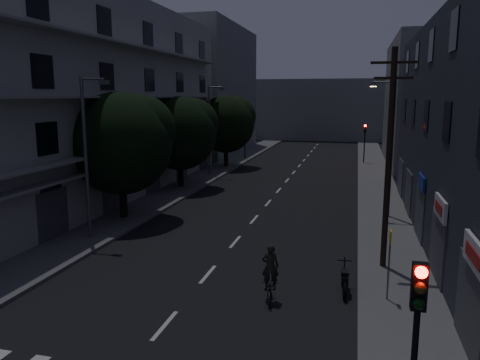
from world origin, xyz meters
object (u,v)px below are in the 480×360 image
at_px(motorcycle, 344,281).
at_px(utility_pole, 389,155).
at_px(cyclist, 270,282).
at_px(traffic_signal_near, 417,323).
at_px(bus_stop_sign, 390,252).

bearing_deg(motorcycle, utility_pole, 59.27).
bearing_deg(cyclist, traffic_signal_near, -70.25).
relative_size(traffic_signal_near, utility_pole, 0.46).
height_order(traffic_signal_near, cyclist, traffic_signal_near).
bearing_deg(bus_stop_sign, motorcycle, 159.62).
bearing_deg(bus_stop_sign, traffic_signal_near, -90.44).
xyz_separation_m(bus_stop_sign, cyclist, (-4.07, -0.77, -1.18)).
bearing_deg(utility_pole, motorcycle, -117.88).
relative_size(traffic_signal_near, cyclist, 1.94).
height_order(utility_pole, bus_stop_sign, utility_pole).
relative_size(bus_stop_sign, motorcycle, 1.34).
distance_m(traffic_signal_near, cyclist, 8.40).
relative_size(bus_stop_sign, cyclist, 1.20).
height_order(traffic_signal_near, motorcycle, traffic_signal_near).
relative_size(traffic_signal_near, motorcycle, 2.18).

